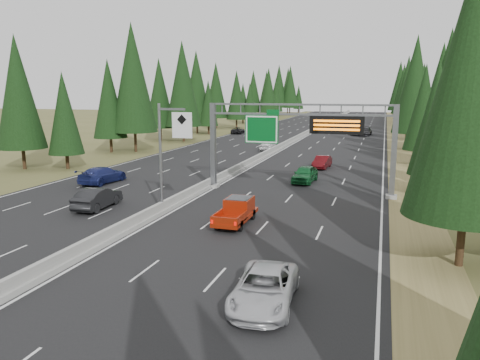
# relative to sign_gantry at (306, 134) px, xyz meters

# --- Properties ---
(road) EXTENTS (32.00, 260.00, 0.08)m
(road) POSITION_rel_sign_gantry_xyz_m (-8.92, 45.12, -5.23)
(road) COLOR black
(road) RESTS_ON ground
(shoulder_right) EXTENTS (3.60, 260.00, 0.06)m
(shoulder_right) POSITION_rel_sign_gantry_xyz_m (8.88, 45.12, -5.24)
(shoulder_right) COLOR olive
(shoulder_right) RESTS_ON ground
(shoulder_left) EXTENTS (3.60, 260.00, 0.06)m
(shoulder_left) POSITION_rel_sign_gantry_xyz_m (-26.72, 45.12, -5.24)
(shoulder_left) COLOR #4E5025
(shoulder_left) RESTS_ON ground
(median_barrier) EXTENTS (0.70, 260.00, 0.85)m
(median_barrier) POSITION_rel_sign_gantry_xyz_m (-8.92, 45.12, -4.85)
(median_barrier) COLOR gray
(median_barrier) RESTS_ON road
(sign_gantry) EXTENTS (16.75, 0.98, 7.80)m
(sign_gantry) POSITION_rel_sign_gantry_xyz_m (0.00, 0.00, 0.00)
(sign_gantry) COLOR slate
(sign_gantry) RESTS_ON road
(hov_sign_pole) EXTENTS (2.80, 0.50, 8.00)m
(hov_sign_pole) POSITION_rel_sign_gantry_xyz_m (-8.33, -9.92, -0.54)
(hov_sign_pole) COLOR slate
(hov_sign_pole) RESTS_ON road
(tree_row_right) EXTENTS (12.01, 239.61, 18.54)m
(tree_row_right) POSITION_rel_sign_gantry_xyz_m (13.14, 32.66, 4.32)
(tree_row_right) COLOR black
(tree_row_right) RESTS_ON ground
(tree_row_left) EXTENTS (12.24, 241.94, 18.83)m
(tree_row_left) POSITION_rel_sign_gantry_xyz_m (-30.88, 32.15, 4.42)
(tree_row_left) COLOR black
(tree_row_left) RESTS_ON ground
(silver_minivan) EXTENTS (2.81, 5.46, 1.47)m
(silver_minivan) POSITION_rel_sign_gantry_xyz_m (1.97, -22.29, -4.45)
(silver_minivan) COLOR silver
(silver_minivan) RESTS_ON road
(red_pickup) EXTENTS (1.81, 5.06, 1.65)m
(red_pickup) POSITION_rel_sign_gantry_xyz_m (-2.86, -10.62, -4.27)
(red_pickup) COLOR black
(red_pickup) RESTS_ON road
(car_ahead_green) EXTENTS (2.25, 4.89, 1.62)m
(car_ahead_green) POSITION_rel_sign_gantry_xyz_m (-0.83, 5.12, -4.38)
(car_ahead_green) COLOR #16612D
(car_ahead_green) RESTS_ON road
(car_ahead_dkred) EXTENTS (1.91, 4.46, 1.43)m
(car_ahead_dkred) POSITION_rel_sign_gantry_xyz_m (-0.31, 14.31, -4.47)
(car_ahead_dkred) COLOR #4C0A0E
(car_ahead_dkred) RESTS_ON road
(car_ahead_dkgrey) EXTENTS (2.85, 5.86, 1.64)m
(car_ahead_dkgrey) POSITION_rel_sign_gantry_xyz_m (2.72, 58.71, -4.37)
(car_ahead_dkgrey) COLOR black
(car_ahead_dkgrey) RESTS_ON road
(car_ahead_white) EXTENTS (2.51, 5.25, 1.44)m
(car_ahead_white) POSITION_rel_sign_gantry_xyz_m (0.98, 59.25, -4.47)
(car_ahead_white) COLOR silver
(car_ahead_white) RESTS_ON road
(car_ahead_far) EXTENTS (2.39, 4.99, 1.65)m
(car_ahead_far) POSITION_rel_sign_gantry_xyz_m (-6.03, 91.92, -4.37)
(car_ahead_far) COLOR black
(car_ahead_far) RESTS_ON road
(car_onc_near) EXTENTS (2.00, 5.00, 1.62)m
(car_onc_near) POSITION_rel_sign_gantry_xyz_m (-14.30, -10.01, -4.38)
(car_onc_near) COLOR black
(car_onc_near) RESTS_ON road
(car_onc_blue) EXTENTS (2.75, 5.77, 1.62)m
(car_onc_blue) POSITION_rel_sign_gantry_xyz_m (-19.68, -1.14, -4.38)
(car_onc_blue) COLOR navy
(car_onc_blue) RESTS_ON road
(car_onc_white) EXTENTS (1.82, 4.49, 1.53)m
(car_onc_white) POSITION_rel_sign_gantry_xyz_m (-10.42, 28.94, -4.43)
(car_onc_white) COLOR white
(car_onc_white) RESTS_ON road
(car_onc_far) EXTENTS (2.63, 4.99, 1.34)m
(car_onc_far) POSITION_rel_sign_gantry_xyz_m (-23.42, 55.14, -4.52)
(car_onc_far) COLOR black
(car_onc_far) RESTS_ON road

